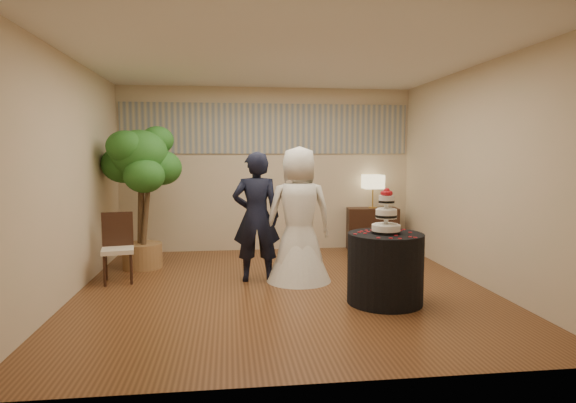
{
  "coord_description": "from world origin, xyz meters",
  "views": [
    {
      "loc": [
        -0.67,
        -5.8,
        1.67
      ],
      "look_at": [
        0.1,
        0.4,
        1.05
      ],
      "focal_mm": 30.0,
      "sensor_mm": 36.0,
      "label": 1
    }
  ],
  "objects": [
    {
      "name": "floor",
      "position": [
        0.0,
        0.0,
        0.0
      ],
      "size": [
        5.0,
        5.0,
        0.0
      ],
      "primitive_type": "cube",
      "color": "brown",
      "rests_on": "ground"
    },
    {
      "name": "ceiling",
      "position": [
        0.0,
        0.0,
        2.8
      ],
      "size": [
        5.0,
        5.0,
        0.0
      ],
      "primitive_type": "cube",
      "color": "white",
      "rests_on": "wall_back"
    },
    {
      "name": "wall_back",
      "position": [
        0.0,
        2.5,
        1.4
      ],
      "size": [
        5.0,
        0.06,
        2.8
      ],
      "primitive_type": "cube",
      "color": "beige",
      "rests_on": "ground"
    },
    {
      "name": "wall_front",
      "position": [
        0.0,
        -2.5,
        1.4
      ],
      "size": [
        5.0,
        0.06,
        2.8
      ],
      "primitive_type": "cube",
      "color": "beige",
      "rests_on": "ground"
    },
    {
      "name": "wall_left",
      "position": [
        -2.5,
        0.0,
        1.4
      ],
      "size": [
        0.06,
        5.0,
        2.8
      ],
      "primitive_type": "cube",
      "color": "beige",
      "rests_on": "ground"
    },
    {
      "name": "wall_right",
      "position": [
        2.5,
        0.0,
        1.4
      ],
      "size": [
        0.06,
        5.0,
        2.8
      ],
      "primitive_type": "cube",
      "color": "beige",
      "rests_on": "ground"
    },
    {
      "name": "mural_border",
      "position": [
        0.0,
        2.48,
        2.1
      ],
      "size": [
        4.9,
        0.02,
        0.85
      ],
      "primitive_type": "cube",
      "color": "gray",
      "rests_on": "wall_back"
    },
    {
      "name": "groom",
      "position": [
        -0.32,
        0.43,
        0.85
      ],
      "size": [
        0.64,
        0.43,
        1.7
      ],
      "primitive_type": "imported",
      "rotation": [
        0.0,
        0.0,
        3.1
      ],
      "color": "black",
      "rests_on": "floor"
    },
    {
      "name": "bride",
      "position": [
        0.24,
        0.36,
        0.88
      ],
      "size": [
        0.91,
        0.9,
        1.77
      ],
      "primitive_type": "imported",
      "rotation": [
        0.0,
        0.0,
        3.19
      ],
      "color": "white",
      "rests_on": "floor"
    },
    {
      "name": "cake_table",
      "position": [
        1.06,
        -0.7,
        0.39
      ],
      "size": [
        1.03,
        1.03,
        0.79
      ],
      "primitive_type": "cylinder",
      "rotation": [
        0.0,
        0.0,
        -0.27
      ],
      "color": "black",
      "rests_on": "floor"
    },
    {
      "name": "wedding_cake",
      "position": [
        1.06,
        -0.7,
        1.04
      ],
      "size": [
        0.32,
        0.32,
        0.51
      ],
      "primitive_type": null,
      "color": "white",
      "rests_on": "cake_table"
    },
    {
      "name": "console",
      "position": [
        1.83,
        2.3,
        0.36
      ],
      "size": [
        0.91,
        0.48,
        0.73
      ],
      "primitive_type": "cube",
      "rotation": [
        0.0,
        0.0,
        -0.1
      ],
      "color": "black",
      "rests_on": "floor"
    },
    {
      "name": "table_lamp",
      "position": [
        1.83,
        2.3,
        1.02
      ],
      "size": [
        0.33,
        0.33,
        0.58
      ],
      "primitive_type": null,
      "color": "#CBB985",
      "rests_on": "console"
    },
    {
      "name": "ficus_tree",
      "position": [
        -1.94,
        1.35,
        1.06
      ],
      "size": [
        1.13,
        1.13,
        2.13
      ],
      "primitive_type": null,
      "rotation": [
        0.0,
        0.0,
        -3.02
      ],
      "color": "#276320",
      "rests_on": "floor"
    },
    {
      "name": "side_chair",
      "position": [
        -2.11,
        0.57,
        0.45
      ],
      "size": [
        0.49,
        0.5,
        0.9
      ],
      "primitive_type": null,
      "rotation": [
        0.0,
        0.0,
        0.18
      ],
      "color": "black",
      "rests_on": "floor"
    }
  ]
}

